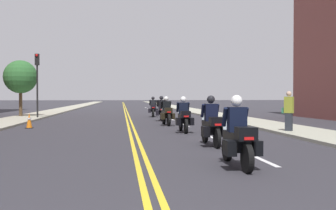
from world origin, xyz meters
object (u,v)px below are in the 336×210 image
motorcycle_0 (238,138)px  pedestrian_1 (289,112)px  motorcycle_1 (212,125)px  motorcycle_2 (184,117)px  motorcycle_5 (153,109)px  traffic_light_near (37,74)px  motorcycle_3 (167,113)px  motorcycle_4 (161,110)px  street_tree_1 (20,77)px  traffic_cone_1 (29,121)px

motorcycle_0 → pedestrian_1: pedestrian_1 is taller
motorcycle_1 → motorcycle_2: (-0.14, 4.90, -0.01)m
motorcycle_0 → motorcycle_5: (-0.11, 22.64, -0.00)m
traffic_light_near → motorcycle_1: bearing=-62.3°
motorcycle_2 → motorcycle_3: (-0.26, 4.42, -0.01)m
motorcycle_1 → motorcycle_5: (-0.41, 18.69, -0.01)m
motorcycle_5 → traffic_light_near: (-8.34, -2.03, 2.54)m
motorcycle_1 → traffic_light_near: traffic_light_near is taller
motorcycle_4 → traffic_light_near: traffic_light_near is taller
street_tree_1 → motorcycle_5: bearing=-0.1°
motorcycle_5 → traffic_cone_1: motorcycle_5 is taller
motorcycle_1 → motorcycle_3: bearing=91.2°
motorcycle_5 → pedestrian_1: pedestrian_1 is taller
motorcycle_3 → street_tree_1: 13.90m
motorcycle_0 → motorcycle_2: motorcycle_0 is taller
traffic_cone_1 → pedestrian_1: pedestrian_1 is taller
motorcycle_1 → traffic_cone_1: size_ratio=2.91×
motorcycle_3 → motorcycle_5: motorcycle_3 is taller
motorcycle_4 → pedestrian_1: (4.45, -9.79, 0.26)m
motorcycle_2 → traffic_cone_1: 7.93m
motorcycle_0 → motorcycle_1: size_ratio=0.99×
motorcycle_5 → pedestrian_1: size_ratio=1.16×
traffic_cone_1 → street_tree_1: street_tree_1 is taller
motorcycle_1 → pedestrian_1: 5.63m
motorcycle_0 → motorcycle_4: (0.04, 17.50, 0.03)m
motorcycle_2 → traffic_light_near: 14.79m
motorcycle_0 → motorcycle_1: bearing=85.7°
traffic_cone_1 → pedestrian_1: bearing=-20.3°
motorcycle_1 → motorcycle_5: 18.69m
traffic_light_near → motorcycle_3: bearing=-41.3°
motorcycle_4 → street_tree_1: size_ratio=0.50×
motorcycle_0 → traffic_cone_1: size_ratio=2.89×
motorcycle_2 → motorcycle_3: size_ratio=0.99×
motorcycle_1 → motorcycle_3: size_ratio=0.99×
traffic_cone_1 → traffic_light_near: bearing=98.8°
motorcycle_4 → traffic_light_near: (-8.48, 3.12, 2.51)m
motorcycle_2 → motorcycle_5: 13.79m
motorcycle_3 → traffic_cone_1: motorcycle_3 is taller
motorcycle_3 → traffic_light_near: 11.39m
street_tree_1 → traffic_light_near: bearing=-51.6°
motorcycle_4 → traffic_cone_1: size_ratio=2.83×
motorcycle_3 → pedestrian_1: pedestrian_1 is taller
motorcycle_4 → street_tree_1: bearing=155.7°
motorcycle_3 → pedestrian_1: 7.22m
traffic_cone_1 → traffic_light_near: 9.15m
motorcycle_0 → street_tree_1: bearing=114.1°
motorcycle_0 → motorcycle_3: size_ratio=0.99×
pedestrian_1 → street_tree_1: street_tree_1 is taller
motorcycle_1 → street_tree_1: 21.53m
motorcycle_4 → motorcycle_3: bearing=-89.1°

